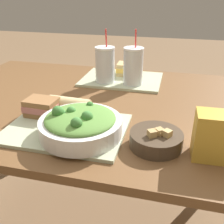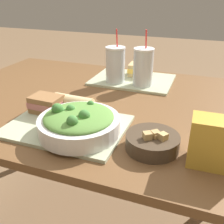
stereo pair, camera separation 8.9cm
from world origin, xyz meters
name	(u,v)px [view 1 (the left image)]	position (x,y,z in m)	size (l,w,h in m)	color
dining_table	(89,119)	(0.00, 0.00, 0.69)	(1.43, 1.00, 0.78)	brown
tray_near	(67,129)	(0.01, -0.27, 0.78)	(0.41, 0.30, 0.01)	#B2BC99
tray_far	(122,79)	(0.09, 0.29, 0.78)	(0.41, 0.30, 0.01)	#B2BC99
salad_bowl	(80,124)	(0.08, -0.31, 0.83)	(0.27, 0.27, 0.10)	white
soup_bowl	(156,139)	(0.32, -0.30, 0.80)	(0.16, 0.16, 0.07)	#473828
sandwich_near	(42,107)	(-0.11, -0.20, 0.82)	(0.12, 0.09, 0.06)	olive
baguette_near	(70,105)	(-0.02, -0.16, 0.82)	(0.17, 0.07, 0.06)	#DBBC84
sandwich_far	(127,69)	(0.11, 0.36, 0.82)	(0.11, 0.10, 0.06)	tan
drink_cup_dark	(105,66)	(0.02, 0.22, 0.87)	(0.10, 0.10, 0.26)	silver
drink_cup_red	(133,67)	(0.16, 0.22, 0.87)	(0.10, 0.10, 0.26)	silver
chip_bag	(222,137)	(0.51, -0.32, 0.85)	(0.15, 0.08, 0.14)	gold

